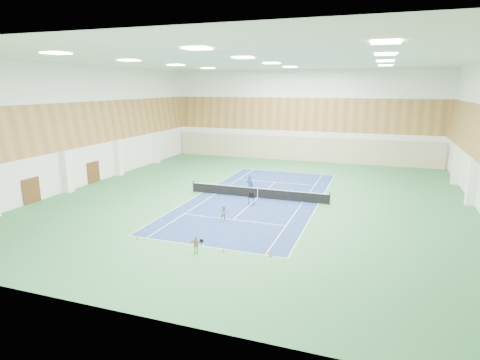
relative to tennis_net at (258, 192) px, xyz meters
name	(u,v)px	position (x,y,z in m)	size (l,w,h in m)	color
ground	(258,198)	(0.00, 0.00, -0.55)	(40.00, 40.00, 0.00)	#2F6F3E
room_shell	(258,132)	(0.00, 0.00, 5.45)	(36.00, 40.00, 12.00)	white
wood_cladding	(258,108)	(0.00, 0.00, 7.45)	(36.00, 40.00, 8.00)	#9E703A
ceiling_light_grid	(259,61)	(0.00, 0.00, 11.37)	(21.40, 25.40, 0.06)	white
court_surface	(258,198)	(0.00, 0.00, -0.55)	(10.97, 23.77, 0.01)	navy
tennis_balls_scatter	(258,197)	(0.00, 0.00, -0.50)	(10.57, 22.77, 0.07)	#CEE827
tennis_net	(258,192)	(0.00, 0.00, 0.00)	(12.80, 0.10, 1.10)	black
back_curtain	(301,149)	(0.00, 19.75, 1.05)	(35.40, 0.16, 3.20)	#C6B793
door_left_a	(31,191)	(-17.92, -8.00, 0.55)	(0.08, 1.80, 2.20)	#593319
door_left_b	(94,172)	(-17.92, 0.00, 0.55)	(0.08, 1.80, 2.20)	#593319
coach	(250,185)	(-0.93, 0.60, 0.41)	(0.70, 0.46, 1.93)	navy
child_court	(224,213)	(-0.59, -6.71, 0.03)	(0.57, 0.44, 1.17)	gray
child_apron	(196,245)	(0.06, -12.98, -0.01)	(0.63, 0.26, 1.08)	tan
ball_cart	(251,199)	(0.09, -2.13, -0.07)	(0.55, 0.55, 0.96)	black
cone_svc_a	(188,211)	(-3.97, -5.97, -0.45)	(0.19, 0.19, 0.21)	#EA520C
cone_svc_b	(221,216)	(-1.08, -6.13, -0.44)	(0.20, 0.20, 0.22)	#EC5A0C
cone_svc_c	(249,223)	(1.48, -6.92, -0.44)	(0.20, 0.20, 0.22)	#DE490B
cone_svc_d	(279,221)	(3.50, -5.89, -0.43)	(0.22, 0.22, 0.24)	#FF560D
cone_base_a	(137,238)	(-4.57, -12.23, -0.44)	(0.20, 0.20, 0.22)	red
cone_base_b	(191,242)	(-0.89, -11.66, -0.43)	(0.22, 0.22, 0.24)	#EC550C
cone_base_c	(223,250)	(1.56, -12.24, -0.45)	(0.18, 0.18, 0.19)	#FC5B0D
cone_base_d	(270,254)	(4.45, -11.95, -0.42)	(0.23, 0.23, 0.25)	orange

